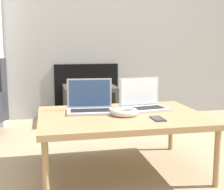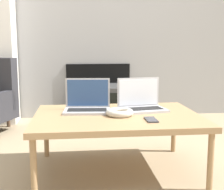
{
  "view_description": "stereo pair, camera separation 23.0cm",
  "coord_description": "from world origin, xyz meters",
  "views": [
    {
      "loc": [
        -0.48,
        -1.73,
        0.83
      ],
      "look_at": [
        0.0,
        0.49,
        0.47
      ],
      "focal_mm": 50.0,
      "sensor_mm": 36.0,
      "label": 1
    },
    {
      "loc": [
        -0.25,
        -1.77,
        0.83
      ],
      "look_at": [
        0.0,
        0.49,
        0.47
      ],
      "focal_mm": 50.0,
      "sensor_mm": 36.0,
      "label": 2
    }
  ],
  "objects": [
    {
      "name": "laptop_right",
      "position": [
        0.19,
        0.33,
        0.44
      ],
      "size": [
        0.34,
        0.25,
        0.22
      ],
      "rotation": [
        0.0,
        0.0,
        0.16
      ],
      "color": "#B2B2B7",
      "rests_on": "table"
    },
    {
      "name": "table",
      "position": [
        0.0,
        0.19,
        0.36
      ],
      "size": [
        1.07,
        0.77,
        0.39
      ],
      "color": "#9E7A51",
      "rests_on": "ground_plane"
    },
    {
      "name": "wall_back",
      "position": [
        -0.0,
        1.87,
        1.29
      ],
      "size": [
        7.0,
        0.08,
        2.6
      ],
      "color": "#999999",
      "rests_on": "ground_plane"
    },
    {
      "name": "tv",
      "position": [
        -0.01,
        1.58,
        0.2
      ],
      "size": [
        0.56,
        0.5,
        0.4
      ],
      "color": "#383838",
      "rests_on": "ground_plane"
    },
    {
      "name": "laptop_left",
      "position": [
        -0.19,
        0.33,
        0.44
      ],
      "size": [
        0.33,
        0.23,
        0.22
      ],
      "rotation": [
        0.0,
        0.0,
        -0.09
      ],
      "color": "#B2B2B7",
      "rests_on": "table"
    },
    {
      "name": "phone",
      "position": [
        0.18,
        0.02,
        0.39
      ],
      "size": [
        0.06,
        0.13,
        0.01
      ],
      "color": "#333338",
      "rests_on": "table"
    },
    {
      "name": "headphones",
      "position": [
        0.01,
        0.17,
        0.41
      ],
      "size": [
        0.18,
        0.18,
        0.04
      ],
      "color": "beige",
      "rests_on": "table"
    },
    {
      "name": "ground_plane",
      "position": [
        0.0,
        0.0,
        0.0
      ],
      "size": [
        14.0,
        14.0,
        0.0
      ],
      "primitive_type": "plane",
      "color": "#998466"
    }
  ]
}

